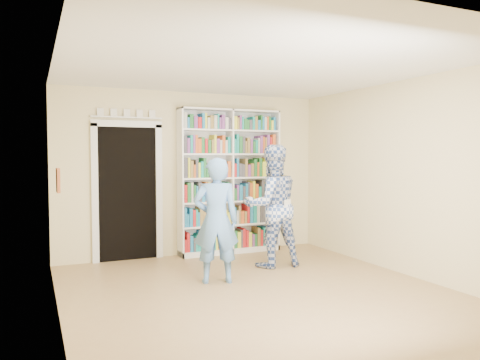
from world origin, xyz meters
name	(u,v)px	position (x,y,z in m)	size (l,w,h in m)	color
floor	(260,293)	(0.00, 0.00, 0.00)	(5.00, 5.00, 0.00)	#9B744B
ceiling	(261,66)	(0.00, 0.00, 2.70)	(5.00, 5.00, 0.00)	white
wall_back	(194,174)	(0.00, 2.50, 1.35)	(4.50, 4.50, 0.00)	beige
wall_left	(57,186)	(-2.25, 0.00, 1.35)	(5.00, 5.00, 0.00)	beige
wall_right	(406,178)	(2.25, 0.00, 1.35)	(5.00, 5.00, 0.00)	beige
bookshelf	(230,181)	(0.59, 2.34, 1.23)	(1.77, 0.33, 2.43)	white
doorway	(128,186)	(-1.10, 2.48, 1.18)	(1.10, 0.08, 2.43)	black
wall_art	(58,180)	(-2.23, 0.20, 1.40)	(0.03, 0.25, 0.25)	brown
man_blue	(216,220)	(-0.31, 0.68, 0.81)	(0.59, 0.39, 1.63)	#5C8DCD
man_plaid	(272,206)	(0.78, 1.18, 0.91)	(0.88, 0.69, 1.81)	#2F4B8F
paper_sheet	(287,209)	(0.91, 0.93, 0.89)	(0.19, 0.01, 0.26)	white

